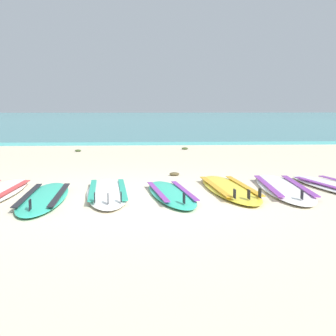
# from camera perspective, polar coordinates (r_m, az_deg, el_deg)

# --- Properties ---
(ground_plane) EXTENTS (80.00, 80.00, 0.00)m
(ground_plane) POSITION_cam_1_polar(r_m,az_deg,el_deg) (5.73, -3.23, -3.99)
(ground_plane) COLOR beige
(sea) EXTENTS (80.00, 60.00, 0.10)m
(sea) POSITION_cam_1_polar(r_m,az_deg,el_deg) (43.57, -3.10, 6.30)
(sea) COLOR teal
(sea) RESTS_ON ground
(surfboard_2) EXTENTS (0.62, 2.17, 0.18)m
(surfboard_2) POSITION_cam_1_polar(r_m,az_deg,el_deg) (5.90, -15.24, -3.55)
(surfboard_2) COLOR #2DB793
(surfboard_2) RESTS_ON ground
(surfboard_3) EXTENTS (0.73, 2.24, 0.18)m
(surfboard_3) POSITION_cam_1_polar(r_m,az_deg,el_deg) (6.08, -7.55, -3.00)
(surfboard_3) COLOR white
(surfboard_3) RESTS_ON ground
(surfboard_4) EXTENTS (0.75, 2.01, 0.18)m
(surfboard_4) POSITION_cam_1_polar(r_m,az_deg,el_deg) (5.93, 0.37, -3.21)
(surfboard_4) COLOR #2DB793
(surfboard_4) RESTS_ON ground
(surfboard_5) EXTENTS (0.75, 2.31, 0.18)m
(surfboard_5) POSITION_cam_1_polar(r_m,az_deg,el_deg) (6.35, 7.64, -2.55)
(surfboard_5) COLOR yellow
(surfboard_5) RESTS_ON ground
(surfboard_6) EXTENTS (0.76, 2.44, 0.18)m
(surfboard_6) POSITION_cam_1_polar(r_m,az_deg,el_deg) (6.54, 14.19, -2.42)
(surfboard_6) COLOR white
(surfboard_6) RESTS_ON ground
(seaweed_clump_near_shoreline) EXTENTS (0.17, 0.13, 0.06)m
(seaweed_clump_near_shoreline) POSITION_cam_1_polar(r_m,az_deg,el_deg) (7.68, 0.81, -0.75)
(seaweed_clump_near_shoreline) COLOR #4C4228
(seaweed_clump_near_shoreline) RESTS_ON ground
(seaweed_clump_mid_sand) EXTENTS (0.17, 0.14, 0.06)m
(seaweed_clump_mid_sand) POSITION_cam_1_polar(r_m,az_deg,el_deg) (12.29, 2.13, 2.46)
(seaweed_clump_mid_sand) COLOR #384723
(seaweed_clump_mid_sand) RESTS_ON ground
(seaweed_clump_by_the_boards) EXTENTS (0.16, 0.13, 0.06)m
(seaweed_clump_by_the_boards) POSITION_cam_1_polar(r_m,az_deg,el_deg) (11.93, -11.20, 2.15)
(seaweed_clump_by_the_boards) COLOR #384723
(seaweed_clump_by_the_boards) RESTS_ON ground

